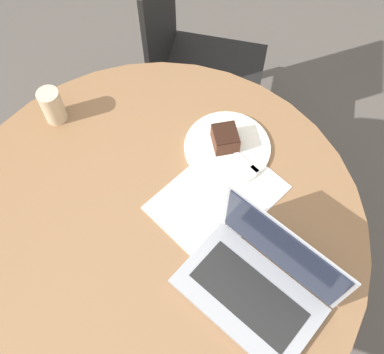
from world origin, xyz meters
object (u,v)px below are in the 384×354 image
at_px(chair, 193,65).
at_px(coffee_glass, 52,106).
at_px(laptop, 257,283).
at_px(plate, 227,147).

relative_size(chair, coffee_glass, 8.25).
distance_m(chair, coffee_glass, 0.72).
height_order(chair, laptop, laptop).
xyz_separation_m(chair, laptop, (0.59, 0.81, 0.33)).
distance_m(chair, laptop, 1.06).
bearing_deg(chair, laptop, 21.20).
distance_m(plate, laptop, 0.41).
bearing_deg(laptop, coffee_glass, -1.03).
bearing_deg(coffee_glass, plate, 123.02).
bearing_deg(coffee_glass, chair, -175.65).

